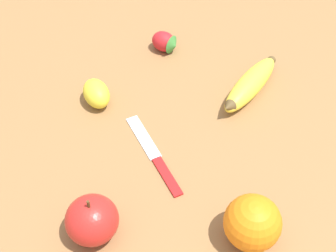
{
  "coord_description": "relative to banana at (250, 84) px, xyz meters",
  "views": [
    {
      "loc": [
        0.54,
        0.11,
        0.63
      ],
      "look_at": [
        -0.0,
        -0.01,
        0.03
      ],
      "focal_mm": 50.0,
      "sensor_mm": 36.0,
      "label": 1
    }
  ],
  "objects": [
    {
      "name": "paring_knife",
      "position": [
        0.2,
        -0.14,
        -0.02
      ],
      "size": [
        0.16,
        0.14,
        0.01
      ],
      "rotation": [
        0.0,
        0.0,
        2.25
      ],
      "color": "silver",
      "rests_on": "ground_plane"
    },
    {
      "name": "orange",
      "position": [
        0.32,
        0.03,
        0.02
      ],
      "size": [
        0.08,
        0.08,
        0.08
      ],
      "color": "orange",
      "rests_on": "ground_plane"
    },
    {
      "name": "ground_plane",
      "position": [
        0.15,
        -0.12,
        -0.02
      ],
      "size": [
        3.0,
        3.0,
        0.0
      ],
      "primitive_type": "plane",
      "color": "olive"
    },
    {
      "name": "strawberry",
      "position": [
        -0.1,
        -0.19,
        -0.0
      ],
      "size": [
        0.06,
        0.07,
        0.04
      ],
      "rotation": [
        0.0,
        0.0,
        1.19
      ],
      "color": "red",
      "rests_on": "ground_plane"
    },
    {
      "name": "lemon",
      "position": [
        0.09,
        -0.28,
        0.0
      ],
      "size": [
        0.08,
        0.08,
        0.05
      ],
      "rotation": [
        0.0,
        0.0,
        3.81
      ],
      "color": "yellow",
      "rests_on": "ground_plane"
    },
    {
      "name": "apple",
      "position": [
        0.36,
        -0.2,
        0.01
      ],
      "size": [
        0.08,
        0.08,
        0.08
      ],
      "color": "red",
      "rests_on": "ground_plane"
    },
    {
      "name": "banana",
      "position": [
        0.0,
        0.0,
        0.0
      ],
      "size": [
        0.19,
        0.11,
        0.04
      ],
      "rotation": [
        0.0,
        0.0,
        5.88
      ],
      "color": "yellow",
      "rests_on": "ground_plane"
    }
  ]
}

